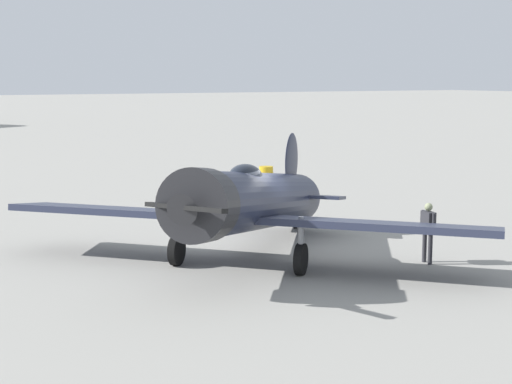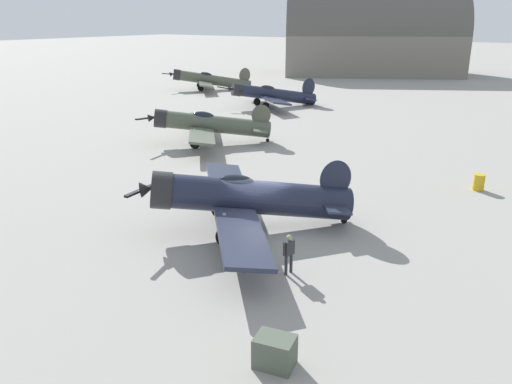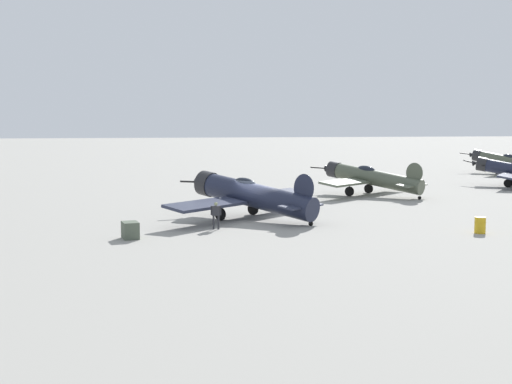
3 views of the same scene
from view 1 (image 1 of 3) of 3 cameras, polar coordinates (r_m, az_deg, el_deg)
name	(u,v)px [view 1 (image 1 of 3)]	position (r m, az deg, el deg)	size (l,w,h in m)	color
ground_plane	(256,256)	(21.93, 0.00, -4.66)	(400.00, 400.00, 0.00)	gray
airplane_foreground	(250,203)	(21.15, -0.42, -0.80)	(10.87, 10.15, 3.25)	#1E2338
ground_crew_mechanic	(428,227)	(21.45, 12.26, -2.47)	(0.62, 0.30, 1.62)	#2D2D33
fuel_drum	(266,177)	(35.52, 0.73, 1.10)	(0.66, 0.66, 0.93)	gold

